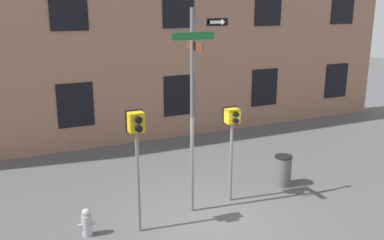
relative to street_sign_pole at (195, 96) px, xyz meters
name	(u,v)px	position (x,y,z in m)	size (l,w,h in m)	color
ground_plane	(209,219)	(0.14, -0.58, -3.02)	(60.00, 60.00, 0.00)	#515154
street_sign_pole	(195,96)	(0.00, 0.00, 0.00)	(1.47, 0.89, 5.10)	slate
pedestrian_signal_left	(137,138)	(-1.62, -0.41, -0.72)	(0.39, 0.40, 2.91)	slate
pedestrian_signal_right	(232,128)	(1.13, 0.12, -0.97)	(0.41, 0.40, 2.60)	slate
fire_hydrant	(87,223)	(-2.78, -0.09, -2.70)	(0.39, 0.23, 0.67)	#A5A5A8
trash_bin	(283,171)	(3.02, 0.35, -2.56)	(0.52, 0.52, 0.92)	#59595B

